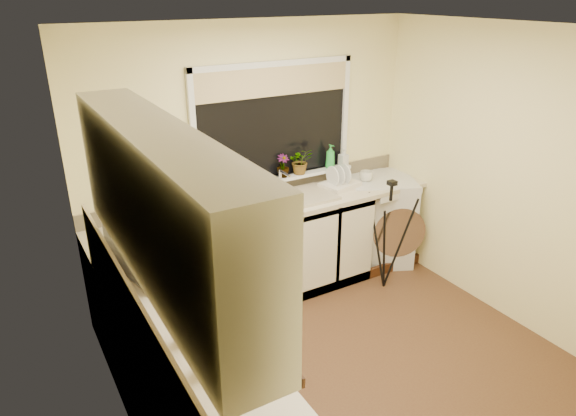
{
  "coord_description": "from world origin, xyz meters",
  "views": [
    {
      "loc": [
        -2.02,
        -2.53,
        2.67
      ],
      "look_at": [
        -0.2,
        0.55,
        1.15
      ],
      "focal_mm": 32.22,
      "sensor_mm": 36.0,
      "label": 1
    }
  ],
  "objects_px": {
    "tripod": "(388,236)",
    "cup_back": "(366,176)",
    "plant_a": "(220,175)",
    "plant_d": "(300,161)",
    "steel_jar": "(183,333)",
    "plant_c": "(283,166)",
    "laptop": "(198,214)",
    "soap_bottle_green": "(330,157)",
    "cup_left": "(202,364)",
    "washing_machine": "(378,219)",
    "kettle": "(159,261)",
    "soap_bottle_clear": "(343,157)",
    "dish_rack": "(340,185)",
    "microwave": "(153,248)"
  },
  "relations": [
    {
      "from": "washing_machine",
      "to": "tripod",
      "type": "height_order",
      "value": "tripod"
    },
    {
      "from": "cup_back",
      "to": "washing_machine",
      "type": "bearing_deg",
      "value": -6.81
    },
    {
      "from": "soap_bottle_green",
      "to": "kettle",
      "type": "bearing_deg",
      "value": -155.85
    },
    {
      "from": "plant_c",
      "to": "microwave",
      "type": "bearing_deg",
      "value": -151.16
    },
    {
      "from": "soap_bottle_clear",
      "to": "steel_jar",
      "type": "bearing_deg",
      "value": -143.79
    },
    {
      "from": "plant_c",
      "to": "soap_bottle_clear",
      "type": "xyz_separation_m",
      "value": [
        0.68,
        -0.02,
        -0.02
      ]
    },
    {
      "from": "plant_a",
      "to": "dish_rack",
      "type": "bearing_deg",
      "value": -7.77
    },
    {
      "from": "plant_c",
      "to": "soap_bottle_green",
      "type": "relative_size",
      "value": 0.9
    },
    {
      "from": "washing_machine",
      "to": "tripod",
      "type": "distance_m",
      "value": 0.59
    },
    {
      "from": "plant_a",
      "to": "soap_bottle_green",
      "type": "bearing_deg",
      "value": 0.45
    },
    {
      "from": "washing_machine",
      "to": "steel_jar",
      "type": "distance_m",
      "value": 3.06
    },
    {
      "from": "plant_a",
      "to": "cup_back",
      "type": "xyz_separation_m",
      "value": [
        1.49,
        -0.15,
        -0.23
      ]
    },
    {
      "from": "kettle",
      "to": "soap_bottle_green",
      "type": "xyz_separation_m",
      "value": [
        2.0,
        0.9,
        0.16
      ]
    },
    {
      "from": "laptop",
      "to": "soap_bottle_green",
      "type": "height_order",
      "value": "soap_bottle_green"
    },
    {
      "from": "plant_c",
      "to": "soap_bottle_clear",
      "type": "height_order",
      "value": "plant_c"
    },
    {
      "from": "cup_left",
      "to": "tripod",
      "type": "bearing_deg",
      "value": 28.6
    },
    {
      "from": "plant_c",
      "to": "cup_left",
      "type": "xyz_separation_m",
      "value": [
        -1.59,
        -1.95,
        -0.21
      ]
    },
    {
      "from": "tripod",
      "to": "cup_back",
      "type": "relative_size",
      "value": 8.27
    },
    {
      "from": "washing_machine",
      "to": "plant_d",
      "type": "height_order",
      "value": "plant_d"
    },
    {
      "from": "plant_a",
      "to": "plant_c",
      "type": "bearing_deg",
      "value": 2.44
    },
    {
      "from": "kettle",
      "to": "plant_a",
      "type": "bearing_deg",
      "value": 46.53
    },
    {
      "from": "plant_c",
      "to": "plant_a",
      "type": "bearing_deg",
      "value": -177.56
    },
    {
      "from": "soap_bottle_green",
      "to": "cup_left",
      "type": "relative_size",
      "value": 2.39
    },
    {
      "from": "soap_bottle_clear",
      "to": "kettle",
      "type": "bearing_deg",
      "value": -157.51
    },
    {
      "from": "plant_c",
      "to": "cup_left",
      "type": "relative_size",
      "value": 2.15
    },
    {
      "from": "microwave",
      "to": "cup_left",
      "type": "distance_m",
      "value": 1.15
    },
    {
      "from": "tripod",
      "to": "microwave",
      "type": "height_order",
      "value": "microwave"
    },
    {
      "from": "plant_a",
      "to": "cup_back",
      "type": "height_order",
      "value": "plant_a"
    },
    {
      "from": "soap_bottle_clear",
      "to": "cup_left",
      "type": "bearing_deg",
      "value": -139.56
    },
    {
      "from": "soap_bottle_green",
      "to": "cup_left",
      "type": "xyz_separation_m",
      "value": [
        -2.11,
        -1.94,
        -0.22
      ]
    },
    {
      "from": "laptop",
      "to": "cup_back",
      "type": "relative_size",
      "value": 3.36
    },
    {
      "from": "laptop",
      "to": "plant_d",
      "type": "distance_m",
      "value": 1.17
    },
    {
      "from": "soap_bottle_clear",
      "to": "dish_rack",
      "type": "bearing_deg",
      "value": -133.0
    },
    {
      "from": "cup_back",
      "to": "cup_left",
      "type": "relative_size",
      "value": 1.33
    },
    {
      "from": "soap_bottle_clear",
      "to": "soap_bottle_green",
      "type": "bearing_deg",
      "value": 178.25
    },
    {
      "from": "soap_bottle_clear",
      "to": "cup_left",
      "type": "xyz_separation_m",
      "value": [
        -2.27,
        -1.93,
        -0.19
      ]
    },
    {
      "from": "plant_a",
      "to": "soap_bottle_clear",
      "type": "height_order",
      "value": "plant_a"
    },
    {
      "from": "plant_a",
      "to": "plant_d",
      "type": "height_order",
      "value": "plant_a"
    },
    {
      "from": "soap_bottle_green",
      "to": "soap_bottle_clear",
      "type": "height_order",
      "value": "soap_bottle_green"
    },
    {
      "from": "soap_bottle_green",
      "to": "cup_left",
      "type": "bearing_deg",
      "value": -137.48
    },
    {
      "from": "laptop",
      "to": "cup_back",
      "type": "height_order",
      "value": "laptop"
    },
    {
      "from": "plant_a",
      "to": "soap_bottle_clear",
      "type": "relative_size",
      "value": 1.57
    },
    {
      "from": "steel_jar",
      "to": "cup_back",
      "type": "height_order",
      "value": "steel_jar"
    },
    {
      "from": "kettle",
      "to": "soap_bottle_clear",
      "type": "distance_m",
      "value": 2.34
    },
    {
      "from": "kettle",
      "to": "plant_a",
      "type": "distance_m",
      "value": 1.24
    },
    {
      "from": "tripod",
      "to": "steel_jar",
      "type": "bearing_deg",
      "value": -135.18
    },
    {
      "from": "steel_jar",
      "to": "plant_d",
      "type": "xyz_separation_m",
      "value": [
        1.78,
        1.68,
        0.21
      ]
    },
    {
      "from": "dish_rack",
      "to": "microwave",
      "type": "height_order",
      "value": "microwave"
    },
    {
      "from": "kettle",
      "to": "soap_bottle_clear",
      "type": "xyz_separation_m",
      "value": [
        2.16,
        0.89,
        0.13
      ]
    },
    {
      "from": "laptop",
      "to": "cup_left",
      "type": "relative_size",
      "value": 4.46
    }
  ]
}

